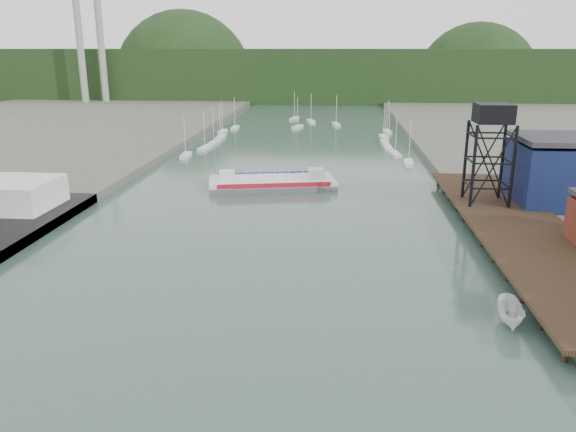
# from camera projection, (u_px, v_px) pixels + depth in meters

# --- Properties ---
(ground) EXTENTS (600.00, 600.00, 0.00)m
(ground) POSITION_uv_depth(u_px,v_px,m) (183.00, 430.00, 40.59)
(ground) COLOR #334F45
(ground) RESTS_ON ground
(east_pier) EXTENTS (14.00, 70.00, 2.45)m
(east_pier) POSITION_uv_depth(u_px,v_px,m) (521.00, 228.00, 79.87)
(east_pier) COLOR black
(east_pier) RESTS_ON ground
(lift_tower) EXTENTS (6.50, 6.50, 16.00)m
(lift_tower) POSITION_uv_depth(u_px,v_px,m) (493.00, 120.00, 88.49)
(lift_tower) COLOR black
(lift_tower) RESTS_ON east_pier
(marina_sailboats) EXTENTS (57.71, 92.65, 0.90)m
(marina_sailboats) POSITION_uv_depth(u_px,v_px,m) (303.00, 136.00, 172.59)
(marina_sailboats) COLOR silver
(marina_sailboats) RESTS_ON ground
(smokestacks) EXTENTS (11.20, 8.20, 60.00)m
(smokestacks) POSITION_uv_depth(u_px,v_px,m) (90.00, 40.00, 262.69)
(smokestacks) COLOR gray
(smokestacks) RESTS_ON ground
(distant_hills) EXTENTS (500.00, 120.00, 80.00)m
(distant_hills) POSITION_uv_depth(u_px,v_px,m) (314.00, 77.00, 325.45)
(distant_hills) COLOR black
(distant_hills) RESTS_ON ground
(chain_ferry) EXTENTS (26.03, 14.59, 3.53)m
(chain_ferry) POSITION_uv_depth(u_px,v_px,m) (272.00, 182.00, 110.88)
(chain_ferry) COLOR #555457
(chain_ferry) RESTS_ON ground
(motorboat) EXTENTS (3.12, 6.44, 2.39)m
(motorboat) POSITION_uv_depth(u_px,v_px,m) (511.00, 314.00, 55.66)
(motorboat) COLOR silver
(motorboat) RESTS_ON ground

